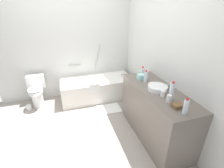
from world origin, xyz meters
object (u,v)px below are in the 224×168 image
Objects in this scene: water_bottle_0 at (186,107)px; drinking_glass_1 at (163,94)px; tissue_box at (141,77)px; sink_basin at (158,88)px; toilet at (36,91)px; water_bottle_3 at (172,91)px; water_bottle_2 at (146,76)px; toilet_paper_roll at (29,107)px; sink_faucet at (167,86)px; bath_mat at (109,109)px; water_bottle_1 at (142,72)px; drinking_glass_0 at (169,99)px; soap_dish at (152,83)px; bathtub at (97,87)px; amenity_basket at (178,106)px.

water_bottle_0 reaches higher than drinking_glass_1.
water_bottle_0 is 1.06m from tissue_box.
sink_basin is 2.41× the size of tissue_box.
water_bottle_0 is at bearing 42.38° from toilet.
water_bottle_0 is 0.33m from water_bottle_3.
water_bottle_2 is 2.56m from toilet_paper_roll.
sink_faucet is at bearing -63.74° from tissue_box.
toilet reaches higher than bath_mat.
water_bottle_1 is at bearing 89.33° from water_bottle_3.
water_bottle_0 reaches higher than drinking_glass_0.
water_bottle_1 is at bearing 85.41° from drinking_glass_0.
sink_faucet is 0.58m from water_bottle_1.
sink_faucet is 0.30m from drinking_glass_1.
drinking_glass_1 is 1.08× the size of soap_dish.
tissue_box is (1.91, -1.13, 0.55)m from toilet.
toilet_paper_roll is at bearing 139.65° from drinking_glass_0.
water_bottle_3 is at bearing -85.75° from water_bottle_2.
sink_basin reaches higher than bath_mat.
water_bottle_0 reaches higher than bath_mat.
bathtub is 1.39m from tissue_box.
bathtub is 1.36m from water_bottle_1.
sink_basin is 0.57× the size of bath_mat.
water_bottle_2 is (-0.20, 0.33, 0.06)m from sink_faucet.
water_bottle_3 is 2.69× the size of drinking_glass_1.
bathtub is 15.16× the size of toilet_paper_roll.
water_bottle_3 is (-0.01, -0.85, 0.04)m from water_bottle_1.
tissue_box is at bearing -62.52° from bathtub.
amenity_basket is at bearing -84.22° from drinking_glass_1.
water_bottle_3 reaches higher than soap_dish.
sink_basin is at bearing 88.19° from amenity_basket.
water_bottle_2 is 1.67× the size of tissue_box.
water_bottle_2 reaches higher than sink_basin.
water_bottle_1 is 0.35m from soap_dish.
bathtub reaches higher than soap_dish.
water_bottle_1 reaches higher than bath_mat.
drinking_glass_0 is 1.04× the size of drinking_glass_1.
bathtub is at bearing 106.93° from drinking_glass_0.
water_bottle_0 is 2.02× the size of drinking_glass_0.
bathtub is at bearing 117.13° from sink_faucet.
drinking_glass_0 is at bearing -73.07° from bathtub.
sink_basin is 1.56× the size of water_bottle_1.
water_bottle_1 reaches higher than drinking_glass_0.
water_bottle_1 is 0.85m from water_bottle_3.
bathtub is at bearing 89.23° from toilet.
water_bottle_3 reaches higher than water_bottle_1.
water_bottle_2 is (-0.00, 0.94, -0.00)m from water_bottle_0.
tissue_box is (-0.07, 0.74, -0.08)m from water_bottle_3.
water_bottle_0 reaches higher than toilet_paper_roll.
water_bottle_1 is at bearing 55.20° from tissue_box.
soap_dish is at bearing -70.83° from tissue_box.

